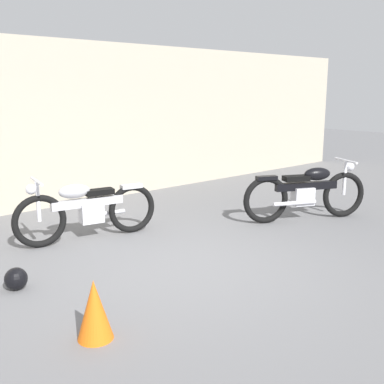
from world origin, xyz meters
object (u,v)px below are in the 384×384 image
motorcycle_black (307,192)px  traffic_cone (94,310)px  helmet (16,279)px  motorcycle_silver (87,209)px

motorcycle_black → traffic_cone: bearing=-141.4°
traffic_cone → motorcycle_black: (4.66, 1.10, 0.21)m
helmet → motorcycle_silver: 1.85m
motorcycle_silver → motorcycle_black: bearing=166.2°
helmet → traffic_cone: 1.51m
traffic_cone → motorcycle_silver: 2.90m
helmet → motorcycle_black: motorcycle_black is taller
helmet → motorcycle_silver: motorcycle_silver is taller
traffic_cone → helmet: bearing=94.9°
helmet → motorcycle_silver: bearing=36.0°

